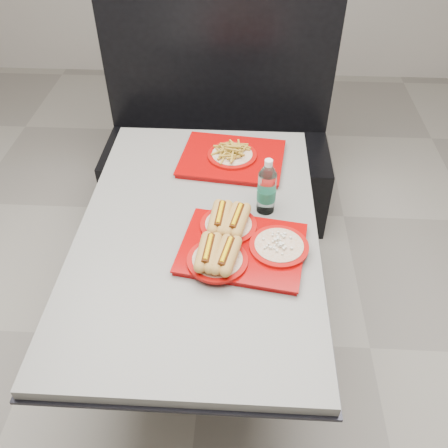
# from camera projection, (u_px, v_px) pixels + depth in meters

# --- Properties ---
(ground) EXTENTS (6.00, 6.00, 0.00)m
(ground) POSITION_uv_depth(u_px,v_px,m) (204.00, 340.00, 2.30)
(ground) COLOR #9C988C
(ground) RESTS_ON ground
(diner_table) EXTENTS (0.92, 1.42, 0.75)m
(diner_table) POSITION_uv_depth(u_px,v_px,m) (200.00, 257.00, 1.91)
(diner_table) COLOR black
(diner_table) RESTS_ON ground
(booth_bench) EXTENTS (1.30, 0.57, 1.35)m
(booth_bench) POSITION_uv_depth(u_px,v_px,m) (218.00, 147.00, 2.84)
(booth_bench) COLOR black
(booth_bench) RESTS_ON ground
(tray_near) EXTENTS (0.48, 0.41, 0.10)m
(tray_near) POSITION_uv_depth(u_px,v_px,m) (238.00, 243.00, 1.68)
(tray_near) COLOR #980404
(tray_near) RESTS_ON diner_table
(tray_far) EXTENTS (0.49, 0.40, 0.09)m
(tray_far) POSITION_uv_depth(u_px,v_px,m) (232.00, 156.00, 2.10)
(tray_far) COLOR #980404
(tray_far) RESTS_ON diner_table
(water_bottle) EXTENTS (0.07, 0.07, 0.23)m
(water_bottle) POSITION_uv_depth(u_px,v_px,m) (267.00, 189.00, 1.80)
(water_bottle) COLOR silver
(water_bottle) RESTS_ON diner_table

